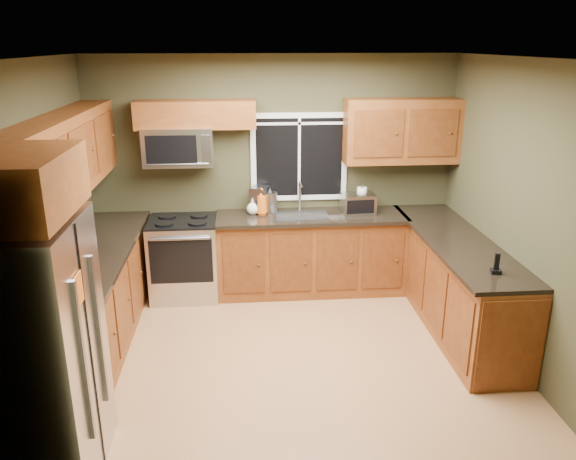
{
  "coord_description": "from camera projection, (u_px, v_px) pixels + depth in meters",
  "views": [
    {
      "loc": [
        -0.37,
        -4.6,
        2.83
      ],
      "look_at": [
        0.05,
        0.35,
        1.15
      ],
      "focal_mm": 35.0,
      "sensor_mm": 36.0,
      "label": 1
    }
  ],
  "objects": [
    {
      "name": "floor",
      "position": [
        286.0,
        358.0,
        5.28
      ],
      "size": [
        4.2,
        4.2,
        0.0
      ],
      "primitive_type": "plane",
      "color": "#A57348",
      "rests_on": "ground"
    },
    {
      "name": "ceiling",
      "position": [
        285.0,
        58.0,
        4.41
      ],
      "size": [
        4.2,
        4.2,
        0.0
      ],
      "primitive_type": "plane",
      "rotation": [
        3.14,
        0.0,
        0.0
      ],
      "color": "white",
      "rests_on": "back_wall"
    },
    {
      "name": "back_wall",
      "position": [
        273.0,
        174.0,
        6.54
      ],
      "size": [
        4.2,
        0.0,
        4.2
      ],
      "primitive_type": "plane",
      "rotation": [
        1.57,
        0.0,
        0.0
      ],
      "color": "#393621",
      "rests_on": "ground"
    },
    {
      "name": "front_wall",
      "position": [
        311.0,
        319.0,
        3.14
      ],
      "size": [
        4.2,
        0.0,
        4.2
      ],
      "primitive_type": "plane",
      "rotation": [
        -1.57,
        0.0,
        0.0
      ],
      "color": "#393621",
      "rests_on": "ground"
    },
    {
      "name": "left_wall",
      "position": [
        35.0,
        228.0,
        4.68
      ],
      "size": [
        0.0,
        3.6,
        3.6
      ],
      "primitive_type": "plane",
      "rotation": [
        1.57,
        0.0,
        1.57
      ],
      "color": "#393621",
      "rests_on": "ground"
    },
    {
      "name": "right_wall",
      "position": [
        520.0,
        215.0,
        5.01
      ],
      "size": [
        0.0,
        3.6,
        3.6
      ],
      "primitive_type": "plane",
      "rotation": [
        1.57,
        0.0,
        -1.57
      ],
      "color": "#393621",
      "rests_on": "ground"
    },
    {
      "name": "window",
      "position": [
        299.0,
        157.0,
        6.49
      ],
      "size": [
        1.12,
        0.03,
        1.02
      ],
      "color": "white",
      "rests_on": "back_wall"
    },
    {
      "name": "base_cabinets_left",
      "position": [
        97.0,
        299.0,
        5.44
      ],
      "size": [
        0.6,
        2.65,
        0.9
      ],
      "primitive_type": "cube",
      "color": "brown",
      "rests_on": "ground"
    },
    {
      "name": "countertop_left",
      "position": [
        94.0,
        254.0,
        5.29
      ],
      "size": [
        0.65,
        2.65,
        0.04
      ],
      "primitive_type": "cube",
      "color": "black",
      "rests_on": "base_cabinets_left"
    },
    {
      "name": "base_cabinets_back",
      "position": [
        311.0,
        254.0,
        6.58
      ],
      "size": [
        2.17,
        0.6,
        0.9
      ],
      "primitive_type": "cube",
      "color": "brown",
      "rests_on": "ground"
    },
    {
      "name": "countertop_back",
      "position": [
        312.0,
        217.0,
        6.41
      ],
      "size": [
        2.17,
        0.65,
        0.04
      ],
      "primitive_type": "cube",
      "color": "black",
      "rests_on": "base_cabinets_back"
    },
    {
      "name": "base_cabinets_peninsula",
      "position": [
        455.0,
        284.0,
        5.79
      ],
      "size": [
        0.6,
        2.52,
        0.9
      ],
      "color": "brown",
      "rests_on": "ground"
    },
    {
      "name": "countertop_peninsula",
      "position": [
        457.0,
        241.0,
        5.64
      ],
      "size": [
        0.65,
        2.5,
        0.04
      ],
      "primitive_type": "cube",
      "color": "black",
      "rests_on": "base_cabinets_peninsula"
    },
    {
      "name": "upper_cabinets_left",
      "position": [
        64.0,
        156.0,
        4.98
      ],
      "size": [
        0.33,
        2.65,
        0.72
      ],
      "primitive_type": "cube",
      "color": "brown",
      "rests_on": "left_wall"
    },
    {
      "name": "upper_cabinets_back_left",
      "position": [
        196.0,
        114.0,
        6.09
      ],
      "size": [
        1.3,
        0.33,
        0.3
      ],
      "primitive_type": "cube",
      "color": "brown",
      "rests_on": "back_wall"
    },
    {
      "name": "upper_cabinets_back_right",
      "position": [
        402.0,
        131.0,
        6.34
      ],
      "size": [
        1.3,
        0.33,
        0.72
      ],
      "primitive_type": "cube",
      "color": "brown",
      "rests_on": "back_wall"
    },
    {
      "name": "upper_cabinet_over_fridge",
      "position": [
        5.0,
        185.0,
        3.26
      ],
      "size": [
        0.72,
        0.9,
        0.38
      ],
      "primitive_type": "cube",
      "color": "brown",
      "rests_on": "left_wall"
    },
    {
      "name": "refrigerator",
      "position": [
        34.0,
        355.0,
        3.62
      ],
      "size": [
        0.74,
        0.9,
        1.8
      ],
      "color": "#B7B7BC",
      "rests_on": "ground"
    },
    {
      "name": "range",
      "position": [
        184.0,
        258.0,
        6.43
      ],
      "size": [
        0.76,
        0.69,
        0.94
      ],
      "color": "#B7B7BC",
      "rests_on": "ground"
    },
    {
      "name": "microwave",
      "position": [
        179.0,
        146.0,
        6.16
      ],
      "size": [
        0.76,
        0.41,
        0.42
      ],
      "color": "#B7B7BC",
      "rests_on": "back_wall"
    },
    {
      "name": "sink",
      "position": [
        301.0,
        214.0,
        6.4
      ],
      "size": [
        0.6,
        0.42,
        0.36
      ],
      "color": "slate",
      "rests_on": "countertop_back"
    },
    {
      "name": "toaster_oven",
      "position": [
        358.0,
        203.0,
        6.44
      ],
      "size": [
        0.39,
        0.31,
        0.23
      ],
      "color": "#B7B7BC",
      "rests_on": "countertop_back"
    },
    {
      "name": "coffee_maker",
      "position": [
        260.0,
        201.0,
        6.46
      ],
      "size": [
        0.25,
        0.29,
        0.3
      ],
      "color": "slate",
      "rests_on": "countertop_back"
    },
    {
      "name": "kettle",
      "position": [
        270.0,
        201.0,
        6.46
      ],
      "size": [
        0.17,
        0.17,
        0.29
      ],
      "color": "#B7B7BC",
      "rests_on": "countertop_back"
    },
    {
      "name": "paper_towel_roll",
      "position": [
        362.0,
        198.0,
        6.58
      ],
      "size": [
        0.12,
        0.12,
        0.3
      ],
      "color": "white",
      "rests_on": "countertop_back"
    },
    {
      "name": "soap_bottle_a",
      "position": [
        262.0,
        202.0,
        6.37
      ],
      "size": [
        0.14,
        0.14,
        0.31
      ],
      "primitive_type": "imported",
      "rotation": [
        0.0,
        0.0,
        0.15
      ],
      "color": "orange",
      "rests_on": "countertop_back"
    },
    {
      "name": "soap_bottle_c",
      "position": [
        253.0,
        206.0,
        6.41
      ],
      "size": [
        0.17,
        0.17,
        0.19
      ],
      "primitive_type": "imported",
      "rotation": [
        0.0,
        0.0,
        -0.17
      ],
      "color": "white",
      "rests_on": "countertop_back"
    },
    {
      "name": "cordless_phone",
      "position": [
        496.0,
        267.0,
        4.79
      ],
      "size": [
        0.09,
        0.09,
        0.18
      ],
      "color": "black",
      "rests_on": "countertop_peninsula"
    }
  ]
}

